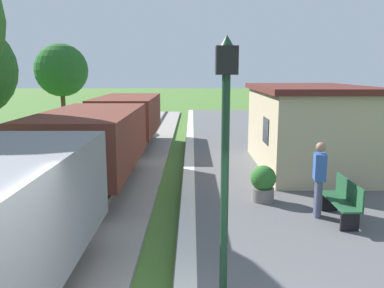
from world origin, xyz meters
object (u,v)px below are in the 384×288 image
(freight_train, at_px, (91,145))
(station_hut, at_px, (307,127))
(bench_near_hut, at_px, (343,200))
(bench_down_platform, at_px, (265,133))
(lamp_post_near, at_px, (225,125))
(person_waiting, at_px, (319,177))
(potted_planter, at_px, (263,183))
(tree_field_left, at_px, (61,70))

(freight_train, relative_size, station_hut, 3.34)
(freight_train, relative_size, bench_near_hut, 12.93)
(bench_down_platform, bearing_deg, lamp_post_near, -102.81)
(bench_down_platform, xyz_separation_m, person_waiting, (-0.48, -9.23, 0.46))
(bench_near_hut, distance_m, person_waiting, 0.71)
(bench_near_hut, distance_m, bench_down_platform, 9.48)
(station_hut, bearing_deg, bench_down_platform, 97.38)
(freight_train, xyz_separation_m, bench_down_platform, (6.21, 6.56, -0.68))
(bench_near_hut, bearing_deg, freight_train, 154.81)
(freight_train, xyz_separation_m, potted_planter, (4.69, -1.58, -0.67))
(person_waiting, relative_size, tree_field_left, 0.33)
(person_waiting, xyz_separation_m, tree_field_left, (-10.83, 16.11, 2.36))
(station_hut, distance_m, lamp_post_near, 8.88)
(lamp_post_near, bearing_deg, station_hut, 66.88)
(potted_planter, height_order, lamp_post_near, lamp_post_near)
(bench_down_platform, relative_size, lamp_post_near, 0.41)
(bench_down_platform, bearing_deg, bench_near_hut, -90.00)
(bench_down_platform, relative_size, person_waiting, 0.88)
(lamp_post_near, bearing_deg, tree_field_left, 113.39)
(freight_train, xyz_separation_m, station_hut, (6.80, 2.03, 0.26))
(bench_near_hut, xyz_separation_m, tree_field_left, (-11.31, 16.35, 2.83))
(freight_train, bearing_deg, tree_field_left, 110.78)
(station_hut, xyz_separation_m, bench_down_platform, (-0.59, 4.53, -0.93))
(potted_planter, distance_m, lamp_post_near, 5.13)
(station_hut, distance_m, potted_planter, 4.27)
(station_hut, relative_size, person_waiting, 3.39)
(station_hut, relative_size, bench_near_hut, 3.87)
(tree_field_left, bearing_deg, bench_down_platform, -31.29)
(station_hut, distance_m, tree_field_left, 16.58)
(station_hut, xyz_separation_m, potted_planter, (-2.10, -3.60, -0.93))
(bench_down_platform, bearing_deg, station_hut, -82.62)
(bench_down_platform, xyz_separation_m, tree_field_left, (-11.31, 6.87, 2.83))
(station_hut, relative_size, bench_down_platform, 3.87)
(person_waiting, bearing_deg, tree_field_left, -47.30)
(person_waiting, height_order, tree_field_left, tree_field_left)
(station_hut, distance_m, bench_down_platform, 4.66)
(freight_train, bearing_deg, bench_near_hut, -25.19)
(bench_near_hut, xyz_separation_m, person_waiting, (-0.48, 0.24, 0.46))
(bench_down_platform, height_order, lamp_post_near, lamp_post_near)
(person_waiting, height_order, lamp_post_near, lamp_post_near)
(station_hut, relative_size, tree_field_left, 1.12)
(bench_near_hut, bearing_deg, lamp_post_near, -132.34)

